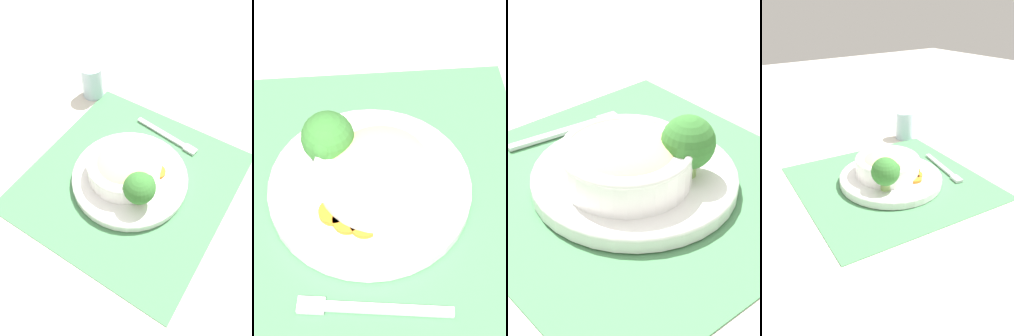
# 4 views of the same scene
# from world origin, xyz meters

# --- Properties ---
(ground_plane) EXTENTS (4.00, 4.00, 0.00)m
(ground_plane) POSITION_xyz_m (0.00, 0.00, 0.00)
(ground_plane) COLOR beige
(placemat) EXTENTS (0.52, 0.50, 0.00)m
(placemat) POSITION_xyz_m (0.00, 0.00, 0.00)
(placemat) COLOR #4C8C59
(placemat) RESTS_ON ground_plane
(plate) EXTENTS (0.27, 0.27, 0.02)m
(plate) POSITION_xyz_m (0.00, 0.00, 0.02)
(plate) COLOR white
(plate) RESTS_ON placemat
(bowl) EXTENTS (0.17, 0.17, 0.06)m
(bowl) POSITION_xyz_m (-0.00, -0.02, 0.05)
(bowl) COLOR white
(bowl) RESTS_ON plate
(broccoli_floret) EXTENTS (0.07, 0.07, 0.08)m
(broccoli_floret) POSITION_xyz_m (0.05, 0.05, 0.07)
(broccoli_floret) COLOR #84AD5B
(broccoli_floret) RESTS_ON plate
(carrot_slice_near) EXTENTS (0.04, 0.04, 0.01)m
(carrot_slice_near) POSITION_xyz_m (-0.04, 0.05, 0.02)
(carrot_slice_near) COLOR orange
(carrot_slice_near) RESTS_ON plate
(carrot_slice_middle) EXTENTS (0.04, 0.04, 0.01)m
(carrot_slice_middle) POSITION_xyz_m (-0.05, 0.04, 0.02)
(carrot_slice_middle) COLOR orange
(carrot_slice_middle) RESTS_ON plate
(carrot_slice_far) EXTENTS (0.04, 0.04, 0.01)m
(carrot_slice_far) POSITION_xyz_m (-0.06, 0.02, 0.02)
(carrot_slice_far) COLOR orange
(carrot_slice_far) RESTS_ON plate
(fork) EXTENTS (0.06, 0.18, 0.01)m
(fork) POSITION_xyz_m (-0.16, 0.04, 0.01)
(fork) COLOR silver
(fork) RESTS_ON placemat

